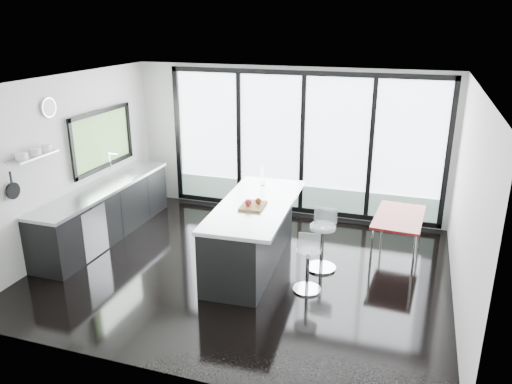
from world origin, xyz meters
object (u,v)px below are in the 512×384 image
(bar_stool_far, at_px, (322,247))
(red_table, at_px, (397,235))
(island, at_px, (251,233))
(bar_stool_near, at_px, (308,270))

(bar_stool_far, bearing_deg, red_table, 40.98)
(island, bearing_deg, red_table, 25.62)
(island, height_order, red_table, island)
(bar_stool_far, xyz_separation_m, red_table, (1.05, 0.84, -0.02))
(bar_stool_near, distance_m, red_table, 1.90)
(bar_stool_near, height_order, bar_stool_far, bar_stool_far)
(island, relative_size, bar_stool_near, 4.05)
(island, bearing_deg, bar_stool_near, -27.34)
(bar_stool_near, distance_m, bar_stool_far, 0.70)
(island, height_order, bar_stool_far, island)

